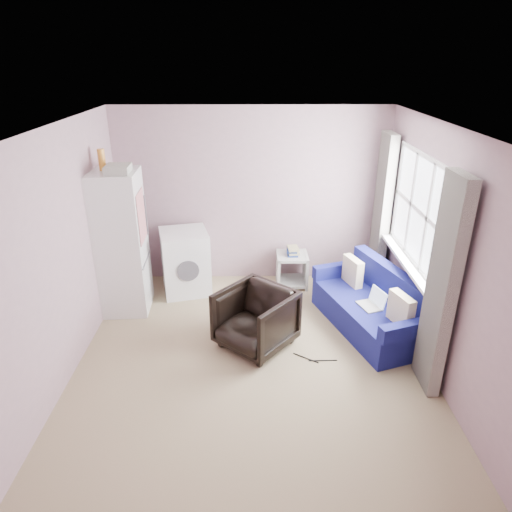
% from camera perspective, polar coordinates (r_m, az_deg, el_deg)
% --- Properties ---
extents(room, '(3.84, 4.24, 2.54)m').
position_cam_1_polar(room, '(4.54, -0.31, -0.12)').
color(room, '#9C8866').
rests_on(room, ground).
extents(armchair, '(1.02, 1.02, 0.77)m').
position_cam_1_polar(armchair, '(5.21, -0.06, -7.56)').
color(armchair, black).
rests_on(armchair, ground).
extents(fridge, '(0.67, 0.66, 2.09)m').
position_cam_1_polar(fridge, '(5.99, -16.76, 1.63)').
color(fridge, silver).
rests_on(fridge, ground).
extents(washing_machine, '(0.77, 0.77, 0.89)m').
position_cam_1_polar(washing_machine, '(6.44, -8.83, -0.55)').
color(washing_machine, silver).
rests_on(washing_machine, ground).
extents(side_table, '(0.44, 0.44, 0.60)m').
position_cam_1_polar(side_table, '(6.61, 4.51, -1.42)').
color(side_table, '#A3A4A0').
rests_on(side_table, ground).
extents(sofa, '(1.26, 1.82, 0.75)m').
position_cam_1_polar(sofa, '(5.78, 14.43, -6.24)').
color(sofa, navy).
rests_on(sofa, ground).
extents(window_dressing, '(0.17, 2.62, 2.18)m').
position_cam_1_polar(window_dressing, '(5.53, 18.29, 1.50)').
color(window_dressing, white).
rests_on(window_dressing, ground).
extents(floor_cables, '(0.48, 0.19, 0.01)m').
position_cam_1_polar(floor_cables, '(5.22, 7.30, -12.67)').
color(floor_cables, black).
rests_on(floor_cables, ground).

